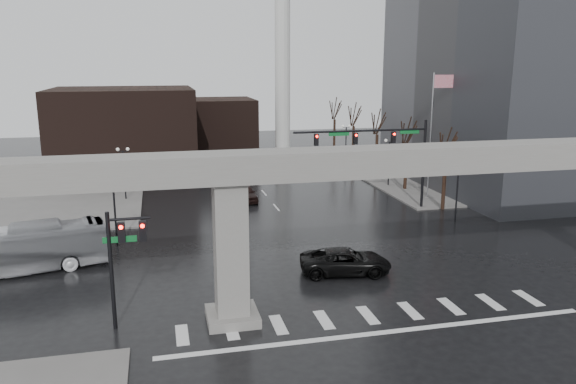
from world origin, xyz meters
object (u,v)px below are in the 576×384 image
object	(u,v)px
city_bus	(19,249)
pickup_truck	(346,261)
far_car	(244,193)
signal_mast_arm	(384,146)

from	to	relation	value
city_bus	pickup_truck	bearing A→B (deg)	-115.12
pickup_truck	city_bus	distance (m)	20.49
pickup_truck	far_car	distance (m)	20.41
signal_mast_arm	pickup_truck	xyz separation A→B (m)	(-8.20, -13.83, -5.04)
pickup_truck	city_bus	bearing A→B (deg)	85.54
signal_mast_arm	city_bus	world-z (taller)	signal_mast_arm
signal_mast_arm	far_car	world-z (taller)	signal_mast_arm
pickup_truck	far_car	size ratio (longest dim) A/B	1.23
far_car	signal_mast_arm	bearing A→B (deg)	-33.31
signal_mast_arm	far_car	xyz separation A→B (m)	(-11.43, 6.32, -5.04)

